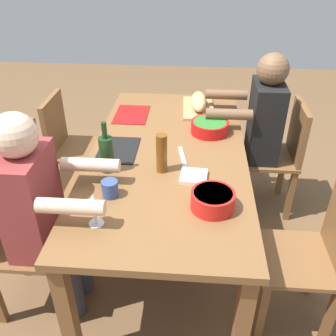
% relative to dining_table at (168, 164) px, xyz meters
% --- Properties ---
extents(ground_plane, '(8.00, 8.00, 0.00)m').
position_rel_dining_table_xyz_m(ground_plane, '(0.00, 0.00, -0.66)').
color(ground_plane, brown).
extents(dining_table, '(1.84, 0.92, 0.74)m').
position_rel_dining_table_xyz_m(dining_table, '(0.00, 0.00, 0.00)').
color(dining_table, brown).
rests_on(dining_table, ground_plane).
extents(chair_near_right, '(0.40, 0.40, 0.85)m').
position_rel_dining_table_xyz_m(chair_near_right, '(0.51, -0.78, -0.18)').
color(chair_near_right, brown).
rests_on(chair_near_right, ground_plane).
extents(diner_near_right, '(0.41, 0.53, 1.20)m').
position_rel_dining_table_xyz_m(diner_near_right, '(0.51, -0.60, 0.04)').
color(diner_near_right, '#2D2D38').
rests_on(diner_near_right, ground_plane).
extents(chair_far_left, '(0.40, 0.40, 0.85)m').
position_rel_dining_table_xyz_m(chair_far_left, '(-0.51, 0.78, -0.18)').
color(chair_far_left, brown).
rests_on(chair_far_left, ground_plane).
extents(diner_far_left, '(0.41, 0.53, 1.20)m').
position_rel_dining_table_xyz_m(diner_far_left, '(-0.51, 0.60, 0.04)').
color(diner_far_left, '#2D2D38').
rests_on(diner_far_left, ground_plane).
extents(chair_near_left, '(0.40, 0.40, 0.85)m').
position_rel_dining_table_xyz_m(chair_near_left, '(-0.51, -0.78, -0.18)').
color(chair_near_left, brown).
rests_on(chair_near_left, ground_plane).
extents(chair_near_center, '(0.40, 0.40, 0.85)m').
position_rel_dining_table_xyz_m(chair_near_center, '(0.00, -0.78, -0.18)').
color(chair_near_center, brown).
rests_on(chair_near_center, ground_plane).
extents(chair_far_right, '(0.40, 0.40, 0.85)m').
position_rel_dining_table_xyz_m(chair_far_right, '(0.51, 0.78, -0.18)').
color(chair_far_right, brown).
rests_on(chair_far_right, ground_plane).
extents(serving_bowl_salad, '(0.21, 0.21, 0.09)m').
position_rel_dining_table_xyz_m(serving_bowl_salad, '(0.50, 0.25, 0.13)').
color(serving_bowl_salad, red).
rests_on(serving_bowl_salad, dining_table).
extents(serving_bowl_greens, '(0.24, 0.24, 0.08)m').
position_rel_dining_table_xyz_m(serving_bowl_greens, '(-0.27, 0.25, 0.13)').
color(serving_bowl_greens, red).
rests_on(serving_bowl_greens, dining_table).
extents(cutting_board, '(0.41, 0.24, 0.02)m').
position_rel_dining_table_xyz_m(cutting_board, '(-0.64, 0.17, 0.09)').
color(cutting_board, tan).
rests_on(cutting_board, dining_table).
extents(bread_loaf, '(0.32, 0.12, 0.09)m').
position_rel_dining_table_xyz_m(bread_loaf, '(-0.64, 0.17, 0.15)').
color(bread_loaf, tan).
rests_on(bread_loaf, cutting_board).
extents(wine_bottle, '(0.08, 0.08, 0.29)m').
position_rel_dining_table_xyz_m(wine_bottle, '(0.22, -0.31, 0.19)').
color(wine_bottle, '#193819').
rests_on(wine_bottle, dining_table).
extents(beer_bottle, '(0.06, 0.06, 0.22)m').
position_rel_dining_table_xyz_m(beer_bottle, '(0.20, -0.02, 0.19)').
color(beer_bottle, brown).
rests_on(beer_bottle, dining_table).
extents(wine_glass, '(0.08, 0.08, 0.17)m').
position_rel_dining_table_xyz_m(wine_glass, '(0.66, -0.27, 0.20)').
color(wine_glass, silver).
rests_on(wine_glass, dining_table).
extents(cup_near_right, '(0.08, 0.08, 0.08)m').
position_rel_dining_table_xyz_m(cup_near_right, '(0.45, -0.25, 0.12)').
color(cup_near_right, '#334C8C').
rests_on(cup_near_right, dining_table).
extents(placemat_near_left, '(0.32, 0.23, 0.01)m').
position_rel_dining_table_xyz_m(placemat_near_left, '(-0.51, -0.30, 0.09)').
color(placemat_near_left, maroon).
rests_on(placemat_near_left, dining_table).
extents(placemat_near_center, '(0.32, 0.23, 0.01)m').
position_rel_dining_table_xyz_m(placemat_near_center, '(0.00, -0.30, 0.09)').
color(placemat_near_center, black).
rests_on(placemat_near_center, dining_table).
extents(carving_knife, '(0.23, 0.06, 0.01)m').
position_rel_dining_table_xyz_m(carving_knife, '(0.05, 0.09, 0.09)').
color(carving_knife, silver).
rests_on(carving_knife, dining_table).
extents(napkin_stack, '(0.15, 0.15, 0.02)m').
position_rel_dining_table_xyz_m(napkin_stack, '(0.26, 0.16, 0.09)').
color(napkin_stack, white).
rests_on(napkin_stack, dining_table).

